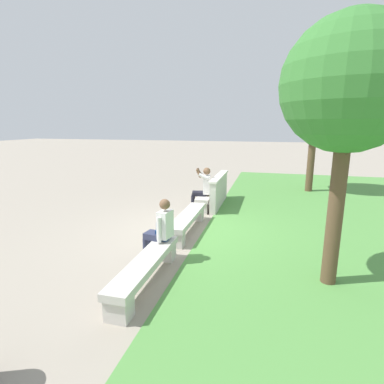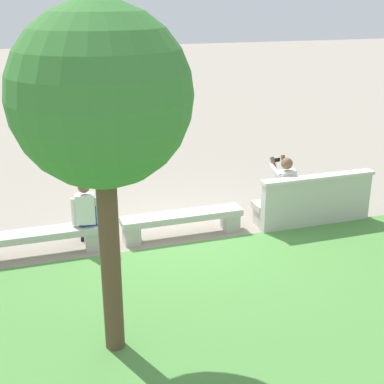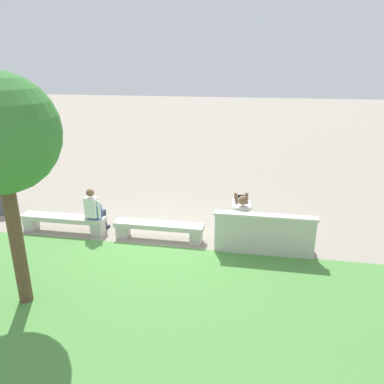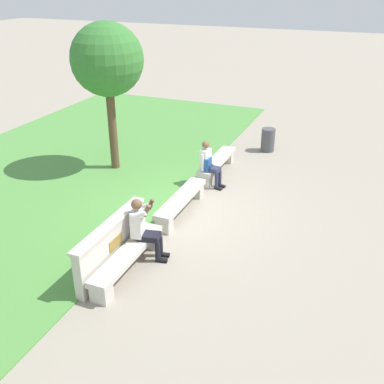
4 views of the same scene
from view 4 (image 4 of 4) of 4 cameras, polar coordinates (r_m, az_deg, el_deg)
ground_plane at (r=10.97m, az=-1.37°, el=-2.61°), size 80.00×80.00×0.00m
grass_strip at (r=13.17m, az=-19.09°, el=1.09°), size 19.41×8.00×0.03m
bench_main at (r=8.86m, az=-8.17°, el=-8.25°), size 2.26×0.40×0.45m
bench_near at (r=10.82m, az=-1.38°, el=-1.18°), size 2.26×0.40×0.45m
bench_mid at (r=13.00m, az=3.20°, el=3.64°), size 2.26×0.40×0.45m
backrest_wall_with_plaque at (r=8.90m, az=-10.16°, el=-6.63°), size 2.31×0.24×1.01m
person_photographer at (r=9.00m, az=-6.19°, el=-4.32°), size 0.52×0.77×1.32m
person_distant at (r=12.09m, az=2.16°, el=3.75°), size 0.47×0.71×1.26m
backpack at (r=12.09m, az=1.90°, el=3.51°), size 0.28×0.24×0.43m
tree_left_background at (r=12.77m, az=-10.73°, el=16.06°), size 1.98×1.98×4.16m
trash_bin at (r=14.89m, az=9.62°, el=6.55°), size 0.44×0.44×0.75m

